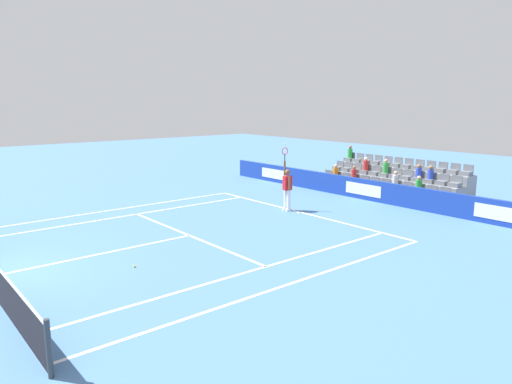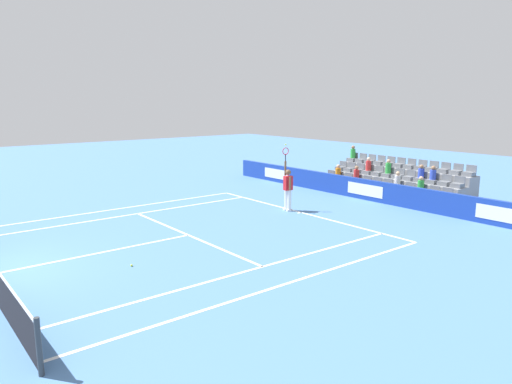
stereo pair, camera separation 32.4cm
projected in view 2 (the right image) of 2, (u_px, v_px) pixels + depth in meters
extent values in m
cube|color=white|center=(301.00, 212.00, 19.93)|extent=(10.97, 0.10, 0.01)
cube|color=white|center=(188.00, 235.00, 16.57)|extent=(8.23, 0.10, 0.01)
cube|color=white|center=(99.00, 253.00, 14.61)|extent=(0.10, 6.40, 0.01)
cube|color=white|center=(128.00, 215.00, 19.45)|extent=(0.10, 11.89, 0.01)
cube|color=white|center=(250.00, 270.00, 13.13)|extent=(0.10, 11.89, 0.01)
cube|color=white|center=(114.00, 209.00, 20.50)|extent=(0.10, 11.89, 0.01)
cube|color=white|center=(283.00, 285.00, 12.08)|extent=(0.10, 11.89, 0.01)
cube|color=white|center=(300.00, 213.00, 19.87)|extent=(0.10, 0.20, 0.01)
cube|color=#193899|center=(366.00, 190.00, 22.46)|extent=(19.20, 0.20, 0.97)
cube|color=white|center=(503.00, 215.00, 17.48)|extent=(2.05, 0.01, 0.54)
cube|color=white|center=(365.00, 190.00, 22.39)|extent=(2.05, 0.01, 0.54)
cube|color=white|center=(276.00, 174.00, 27.30)|extent=(2.05, 0.01, 0.54)
cylinder|color=#33383D|center=(39.00, 347.00, 8.00)|extent=(0.10, 0.10, 1.07)
cylinder|color=white|center=(289.00, 201.00, 20.11)|extent=(0.16, 0.16, 0.90)
cylinder|color=white|center=(286.00, 200.00, 20.32)|extent=(0.16, 0.16, 0.90)
cube|color=white|center=(289.00, 210.00, 20.19)|extent=(0.16, 0.27, 0.08)
cube|color=white|center=(286.00, 209.00, 20.39)|extent=(0.16, 0.27, 0.08)
cube|color=red|center=(288.00, 183.00, 20.07)|extent=(0.27, 0.39, 0.60)
sphere|color=brown|center=(288.00, 172.00, 19.99)|extent=(0.24, 0.24, 0.24)
cylinder|color=brown|center=(285.00, 168.00, 20.14)|extent=(0.09, 0.09, 0.62)
cylinder|color=brown|center=(290.00, 183.00, 19.86)|extent=(0.09, 0.09, 0.56)
cylinder|color=black|center=(285.00, 158.00, 20.06)|extent=(0.04, 0.04, 0.28)
torus|color=red|center=(286.00, 151.00, 20.00)|extent=(0.07, 0.31, 0.31)
sphere|color=#D1E533|center=(286.00, 145.00, 19.95)|extent=(0.07, 0.07, 0.07)
cube|color=gray|center=(380.00, 193.00, 23.17)|extent=(7.44, 0.95, 0.42)
cube|color=slate|center=(445.00, 197.00, 20.49)|extent=(0.48, 0.44, 0.20)
cube|color=slate|center=(448.00, 191.00, 20.57)|extent=(0.48, 0.04, 0.30)
cube|color=slate|center=(432.00, 195.00, 20.97)|extent=(0.48, 0.44, 0.20)
cube|color=slate|center=(435.00, 189.00, 21.04)|extent=(0.48, 0.04, 0.30)
cube|color=slate|center=(420.00, 193.00, 21.44)|extent=(0.48, 0.44, 0.20)
cube|color=slate|center=(422.00, 187.00, 21.52)|extent=(0.48, 0.04, 0.30)
cube|color=slate|center=(408.00, 191.00, 21.92)|extent=(0.48, 0.44, 0.20)
cube|color=slate|center=(411.00, 185.00, 21.99)|extent=(0.48, 0.04, 0.30)
cube|color=slate|center=(396.00, 189.00, 22.39)|extent=(0.48, 0.44, 0.20)
cube|color=slate|center=(399.00, 183.00, 22.47)|extent=(0.48, 0.04, 0.30)
cube|color=slate|center=(386.00, 187.00, 22.87)|extent=(0.48, 0.44, 0.20)
cube|color=slate|center=(388.00, 182.00, 22.95)|extent=(0.48, 0.04, 0.30)
cube|color=slate|center=(375.00, 186.00, 23.35)|extent=(0.48, 0.44, 0.20)
cube|color=slate|center=(378.00, 180.00, 23.42)|extent=(0.48, 0.04, 0.30)
cube|color=slate|center=(365.00, 184.00, 23.82)|extent=(0.48, 0.44, 0.20)
cube|color=slate|center=(368.00, 179.00, 23.90)|extent=(0.48, 0.04, 0.30)
cube|color=slate|center=(355.00, 182.00, 24.30)|extent=(0.48, 0.44, 0.20)
cube|color=slate|center=(358.00, 177.00, 24.37)|extent=(0.48, 0.04, 0.30)
cube|color=slate|center=(346.00, 181.00, 24.77)|extent=(0.48, 0.44, 0.20)
cube|color=slate|center=(349.00, 176.00, 24.85)|extent=(0.48, 0.04, 0.30)
cube|color=slate|center=(337.00, 179.00, 25.25)|extent=(0.48, 0.44, 0.20)
cube|color=slate|center=(340.00, 174.00, 25.32)|extent=(0.48, 0.04, 0.30)
cube|color=slate|center=(329.00, 178.00, 25.73)|extent=(0.48, 0.44, 0.20)
cube|color=slate|center=(331.00, 173.00, 25.80)|extent=(0.48, 0.04, 0.30)
cube|color=gray|center=(392.00, 186.00, 23.71)|extent=(7.44, 0.95, 0.84)
cube|color=slate|center=(457.00, 185.00, 20.99)|extent=(0.48, 0.44, 0.20)
cube|color=slate|center=(460.00, 179.00, 21.07)|extent=(0.48, 0.04, 0.30)
cube|color=slate|center=(444.00, 184.00, 21.47)|extent=(0.48, 0.44, 0.20)
cube|color=slate|center=(447.00, 178.00, 21.54)|extent=(0.48, 0.04, 0.30)
cube|color=slate|center=(432.00, 182.00, 21.94)|extent=(0.48, 0.44, 0.20)
cube|color=slate|center=(435.00, 176.00, 22.02)|extent=(0.48, 0.04, 0.30)
cube|color=slate|center=(420.00, 180.00, 22.42)|extent=(0.48, 0.44, 0.20)
cube|color=slate|center=(423.00, 174.00, 22.50)|extent=(0.48, 0.04, 0.30)
cube|color=slate|center=(409.00, 178.00, 22.90)|extent=(0.48, 0.44, 0.20)
cube|color=slate|center=(411.00, 173.00, 22.97)|extent=(0.48, 0.04, 0.30)
cube|color=slate|center=(398.00, 177.00, 23.37)|extent=(0.48, 0.44, 0.20)
cube|color=slate|center=(400.00, 171.00, 23.45)|extent=(0.48, 0.04, 0.30)
cube|color=slate|center=(387.00, 175.00, 23.85)|extent=(0.48, 0.44, 0.20)
cube|color=slate|center=(390.00, 170.00, 23.92)|extent=(0.48, 0.04, 0.30)
cube|color=slate|center=(377.00, 174.00, 24.32)|extent=(0.48, 0.44, 0.20)
cube|color=slate|center=(380.00, 169.00, 24.40)|extent=(0.48, 0.04, 0.30)
cube|color=slate|center=(368.00, 172.00, 24.80)|extent=(0.48, 0.44, 0.20)
cube|color=slate|center=(370.00, 167.00, 24.88)|extent=(0.48, 0.04, 0.30)
cube|color=slate|center=(358.00, 171.00, 25.28)|extent=(0.48, 0.44, 0.20)
cube|color=slate|center=(361.00, 166.00, 25.35)|extent=(0.48, 0.04, 0.30)
cube|color=slate|center=(349.00, 170.00, 25.75)|extent=(0.48, 0.44, 0.20)
cube|color=slate|center=(352.00, 165.00, 25.83)|extent=(0.48, 0.04, 0.30)
cube|color=slate|center=(341.00, 169.00, 26.23)|extent=(0.48, 0.44, 0.20)
cube|color=slate|center=(343.00, 164.00, 26.30)|extent=(0.48, 0.04, 0.30)
cube|color=gray|center=(403.00, 180.00, 24.25)|extent=(7.44, 0.95, 1.26)
cube|color=slate|center=(469.00, 174.00, 21.50)|extent=(0.48, 0.44, 0.20)
cube|color=slate|center=(471.00, 168.00, 21.57)|extent=(0.48, 0.04, 0.30)
cube|color=slate|center=(456.00, 172.00, 21.97)|extent=(0.48, 0.44, 0.20)
cube|color=slate|center=(459.00, 167.00, 22.05)|extent=(0.48, 0.04, 0.30)
cube|color=slate|center=(444.00, 171.00, 22.45)|extent=(0.48, 0.44, 0.20)
cube|color=slate|center=(446.00, 165.00, 22.52)|extent=(0.48, 0.04, 0.30)
cube|color=slate|center=(432.00, 169.00, 22.92)|extent=(0.48, 0.44, 0.20)
cube|color=slate|center=(434.00, 164.00, 23.00)|extent=(0.48, 0.04, 0.30)
cube|color=slate|center=(420.00, 168.00, 23.40)|extent=(0.48, 0.44, 0.20)
cube|color=slate|center=(423.00, 163.00, 23.47)|extent=(0.48, 0.04, 0.30)
cube|color=slate|center=(409.00, 167.00, 23.87)|extent=(0.48, 0.44, 0.20)
cube|color=slate|center=(412.00, 162.00, 23.95)|extent=(0.48, 0.04, 0.30)
cube|color=slate|center=(399.00, 165.00, 24.35)|extent=(0.48, 0.44, 0.20)
cube|color=slate|center=(401.00, 160.00, 24.43)|extent=(0.48, 0.04, 0.30)
cube|color=slate|center=(389.00, 164.00, 24.83)|extent=(0.48, 0.44, 0.20)
cube|color=slate|center=(391.00, 159.00, 24.90)|extent=(0.48, 0.04, 0.30)
cube|color=slate|center=(379.00, 163.00, 25.30)|extent=(0.48, 0.44, 0.20)
cube|color=slate|center=(382.00, 158.00, 25.38)|extent=(0.48, 0.04, 0.30)
cube|color=slate|center=(370.00, 162.00, 25.78)|extent=(0.48, 0.44, 0.20)
cube|color=slate|center=(372.00, 157.00, 25.85)|extent=(0.48, 0.04, 0.30)
cube|color=slate|center=(361.00, 161.00, 26.25)|extent=(0.48, 0.44, 0.20)
cube|color=slate|center=(363.00, 156.00, 26.33)|extent=(0.48, 0.04, 0.30)
cube|color=slate|center=(352.00, 160.00, 26.73)|extent=(0.48, 0.44, 0.20)
cube|color=slate|center=(355.00, 155.00, 26.80)|extent=(0.48, 0.04, 0.30)
cylinder|color=green|center=(353.00, 153.00, 26.69)|extent=(0.28, 0.28, 0.51)
sphere|color=#9E7251|center=(353.00, 147.00, 26.63)|extent=(0.20, 0.20, 0.20)
cylinder|color=red|center=(368.00, 166.00, 24.76)|extent=(0.28, 0.28, 0.50)
sphere|color=beige|center=(369.00, 159.00, 24.70)|extent=(0.20, 0.20, 0.20)
cylinder|color=blue|center=(433.00, 175.00, 21.91)|extent=(0.28, 0.28, 0.44)
sphere|color=#9E7251|center=(433.00, 168.00, 21.85)|extent=(0.20, 0.20, 0.20)
cylinder|color=white|center=(397.00, 181.00, 22.35)|extent=(0.28, 0.28, 0.55)
sphere|color=#D3A884|center=(398.00, 173.00, 22.28)|extent=(0.20, 0.20, 0.20)
cylinder|color=red|center=(356.00, 175.00, 24.26)|extent=(0.28, 0.28, 0.54)
sphere|color=#9E7251|center=(357.00, 168.00, 24.19)|extent=(0.20, 0.20, 0.20)
cylinder|color=blue|center=(421.00, 173.00, 22.39)|extent=(0.28, 0.28, 0.44)
sphere|color=#9E7251|center=(421.00, 167.00, 22.33)|extent=(0.20, 0.20, 0.20)
cylinder|color=orange|center=(338.00, 173.00, 25.21)|extent=(0.28, 0.28, 0.49)
sphere|color=#D3A884|center=(338.00, 166.00, 25.15)|extent=(0.20, 0.20, 0.20)
cylinder|color=green|center=(388.00, 168.00, 23.81)|extent=(0.28, 0.28, 0.51)
sphere|color=#D3A884|center=(389.00, 161.00, 23.74)|extent=(0.20, 0.20, 0.20)
cylinder|color=green|center=(421.00, 186.00, 21.41)|extent=(0.28, 0.28, 0.47)
sphere|color=#D3A884|center=(421.00, 178.00, 21.35)|extent=(0.20, 0.20, 0.20)
sphere|color=#D1E533|center=(132.00, 265.00, 13.42)|extent=(0.07, 0.07, 0.07)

